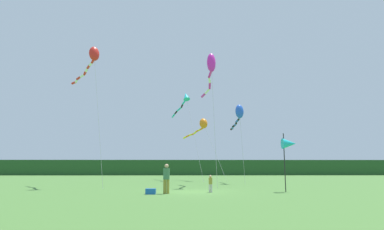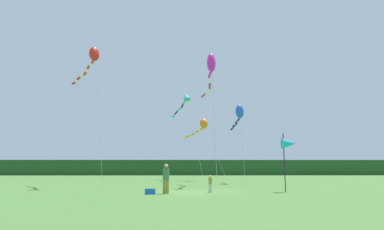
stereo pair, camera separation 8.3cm
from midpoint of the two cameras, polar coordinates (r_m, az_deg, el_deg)
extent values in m
plane|color=#477533|center=(21.47, 0.42, -13.12)|extent=(120.00, 120.00, 0.00)
cube|color=#234C23|center=(66.41, -0.59, -9.05)|extent=(108.00, 3.19, 2.96)
cylinder|color=olive|center=(19.99, -4.68, -12.20)|extent=(0.17, 0.17, 0.83)
cylinder|color=olive|center=(19.97, -4.12, -12.21)|extent=(0.17, 0.17, 0.83)
cylinder|color=#3F724C|center=(19.95, -4.38, -10.07)|extent=(0.38, 0.38, 0.66)
sphere|color=tan|center=(19.95, -4.36, -8.77)|extent=(0.24, 0.24, 0.24)
cylinder|color=silver|center=(20.99, 3.12, -12.51)|extent=(0.11, 0.11, 0.50)
cylinder|color=silver|center=(21.00, 3.44, -12.51)|extent=(0.11, 0.11, 0.50)
cylinder|color=olive|center=(20.97, 3.27, -11.27)|extent=(0.23, 0.23, 0.40)
sphere|color=tan|center=(20.96, 3.26, -10.53)|extent=(0.15, 0.15, 0.15)
cube|color=#1959B2|center=(19.76, -7.08, -12.95)|extent=(0.58, 0.43, 0.31)
cylinder|color=black|center=(22.25, 15.75, -7.84)|extent=(0.06, 0.06, 3.73)
cone|color=#1EB7CC|center=(22.40, 16.48, -4.76)|extent=(0.90, 0.70, 0.70)
cylinder|color=#B2B2B2|center=(37.25, 0.48, -3.57)|extent=(1.84, 4.96, 10.14)
cone|color=#1EB7CC|center=(40.46, -0.91, 3.26)|extent=(1.15, 1.36, 1.22)
cylinder|color=#1EB7CC|center=(40.87, -1.21, 2.31)|extent=(0.62, 1.21, 0.56)
cylinder|color=black|center=(41.92, -1.60, 1.63)|extent=(0.37, 1.21, 0.40)
cylinder|color=#1EB7CC|center=(42.94, -2.08, 1.03)|extent=(0.76, 1.16, 0.50)
cylinder|color=black|center=(43.95, -2.64, 0.47)|extent=(0.54, 1.20, 0.39)
cylinder|color=#1EB7CC|center=(45.01, -3.07, -0.08)|extent=(0.61, 1.21, 0.51)
cylinder|color=#B2B2B2|center=(26.42, -15.79, -0.28)|extent=(1.68, 1.98, 10.79)
ellipsoid|color=red|center=(28.82, -16.44, 10.09)|extent=(1.17, 1.16, 1.30)
cylinder|color=red|center=(28.90, -16.64, 8.90)|extent=(0.48, 0.60, 0.31)
cylinder|color=white|center=(29.36, -16.98, 8.42)|extent=(0.50, 0.58, 0.29)
cylinder|color=red|center=(29.83, -17.33, 7.96)|extent=(0.49, 0.60, 0.31)
cylinder|color=white|center=(30.29, -17.61, 7.45)|extent=(0.47, 0.61, 0.33)
cylinder|color=red|center=(30.76, -17.87, 6.92)|extent=(0.48, 0.62, 0.36)
cylinder|color=white|center=(31.20, -18.29, 6.46)|extent=(0.58, 0.52, 0.30)
cylinder|color=red|center=(31.61, -18.85, 6.06)|extent=(0.58, 0.54, 0.33)
cylinder|color=white|center=(32.06, -19.22, 5.61)|extent=(0.47, 0.61, 0.34)
cylinder|color=red|center=(32.51, -19.60, 5.24)|extent=(0.57, 0.50, 0.26)
cylinder|color=#B2B2B2|center=(37.33, 4.04, -6.21)|extent=(2.30, 3.51, 6.70)
ellipsoid|color=orange|center=(39.28, 2.11, -1.46)|extent=(1.50, 1.62, 1.49)
cylinder|color=orange|center=(39.41, 1.85, -2.34)|extent=(0.53, 0.59, 0.37)
cylinder|color=yellow|center=(39.84, 1.43, -2.59)|extent=(0.40, 0.59, 0.26)
cylinder|color=orange|center=(40.29, 1.06, -2.77)|extent=(0.45, 0.59, 0.28)
cylinder|color=yellow|center=(40.74, 0.69, -3.04)|extent=(0.44, 0.63, 0.38)
cylinder|color=orange|center=(41.20, 0.33, -3.28)|extent=(0.44, 0.59, 0.27)
cylinder|color=yellow|center=(41.62, -0.10, -3.44)|extent=(0.52, 0.56, 0.27)
cylinder|color=orange|center=(42.00, -0.61, -3.64)|extent=(0.56, 0.56, 0.35)
cylinder|color=yellow|center=(42.38, -1.10, -3.89)|extent=(0.53, 0.58, 0.34)
cylinder|color=#B2B2B2|center=(31.95, 8.76, -5.37)|extent=(0.14, 1.55, 7.02)
ellipsoid|color=blue|center=(33.10, 8.30, 0.62)|extent=(0.88, 0.89, 1.47)
cylinder|color=blue|center=(33.24, 8.28, -0.46)|extent=(0.23, 0.51, 0.26)
cylinder|color=black|center=(33.69, 8.17, -0.70)|extent=(0.21, 0.51, 0.28)
cylinder|color=blue|center=(34.11, 7.94, -0.99)|extent=(0.33, 0.56, 0.32)
cylinder|color=black|center=(34.54, 7.74, -1.32)|extent=(0.23, 0.54, 0.33)
cylinder|color=blue|center=(34.99, 7.62, -1.62)|extent=(0.25, 0.53, 0.30)
cylinder|color=black|center=(35.41, 7.36, -1.87)|extent=(0.34, 0.54, 0.28)
cylinder|color=blue|center=(35.84, 7.16, -2.12)|extent=(0.21, 0.53, 0.31)
cylinder|color=black|center=(36.28, 6.99, -2.37)|extent=(0.30, 0.54, 0.28)
cylinder|color=#B2B2B2|center=(26.11, 3.93, -1.09)|extent=(0.23, 2.01, 10.26)
ellipsoid|color=#E026B2|center=(28.22, 3.43, 9.00)|extent=(0.81, 0.87, 1.74)
cylinder|color=#E026B2|center=(28.46, 3.24, 7.11)|extent=(0.33, 1.10, 0.49)
cylinder|color=white|center=(29.37, 3.12, 6.11)|extent=(0.35, 1.08, 0.38)
cylinder|color=#E026B2|center=(30.29, 3.17, 5.14)|extent=(0.25, 1.09, 0.52)
cylinder|color=white|center=(31.18, 2.78, 4.18)|extent=(0.55, 1.08, 0.44)
cylinder|color=#E026B2|center=(32.06, 2.11, 3.46)|extent=(0.48, 1.06, 0.33)
camera|label=1|loc=(0.04, -89.91, -0.01)|focal=30.90mm
camera|label=2|loc=(0.04, 90.09, 0.01)|focal=30.90mm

